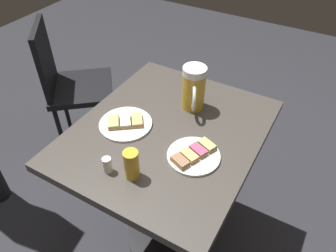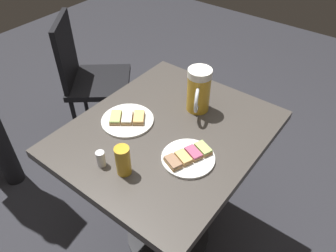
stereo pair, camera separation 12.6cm
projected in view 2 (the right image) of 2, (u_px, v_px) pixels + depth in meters
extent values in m
plane|color=#28282D|center=(168.00, 234.00, 1.78)|extent=(6.00, 6.00, 0.00)
cylinder|color=black|center=(168.00, 233.00, 1.77)|extent=(0.44, 0.44, 0.01)
cylinder|color=black|center=(168.00, 190.00, 1.53)|extent=(0.09, 0.09, 0.73)
cube|color=#423D38|center=(168.00, 133.00, 1.29)|extent=(0.69, 0.82, 0.04)
cylinder|color=white|center=(128.00, 120.00, 1.31)|extent=(0.21, 0.21, 0.01)
cube|color=#9E7547|center=(116.00, 118.00, 1.30)|extent=(0.08, 0.09, 0.01)
cube|color=#ADC66B|center=(116.00, 116.00, 1.30)|extent=(0.08, 0.08, 0.01)
cube|color=#9E7547|center=(127.00, 118.00, 1.30)|extent=(0.08, 0.09, 0.01)
cube|color=white|center=(127.00, 116.00, 1.30)|extent=(0.08, 0.08, 0.01)
cube|color=#9E7547|center=(139.00, 118.00, 1.30)|extent=(0.08, 0.09, 0.01)
cube|color=#E5B266|center=(139.00, 116.00, 1.30)|extent=(0.08, 0.08, 0.01)
cylinder|color=white|center=(188.00, 158.00, 1.15)|extent=(0.19, 0.19, 0.01)
cube|color=#9E7547|center=(203.00, 149.00, 1.17)|extent=(0.08, 0.06, 0.01)
cube|color=#ADC66B|center=(203.00, 147.00, 1.17)|extent=(0.07, 0.06, 0.01)
cube|color=#9E7547|center=(193.00, 154.00, 1.16)|extent=(0.08, 0.06, 0.01)
cube|color=#BC4C70|center=(193.00, 152.00, 1.15)|extent=(0.07, 0.06, 0.01)
cube|color=#9E7547|center=(183.00, 158.00, 1.14)|extent=(0.08, 0.06, 0.01)
cube|color=#E5B266|center=(183.00, 156.00, 1.13)|extent=(0.07, 0.06, 0.01)
cube|color=#9E7547|center=(173.00, 163.00, 1.12)|extent=(0.08, 0.06, 0.01)
cube|color=#997051|center=(173.00, 161.00, 1.12)|extent=(0.07, 0.06, 0.01)
cylinder|color=gold|center=(198.00, 93.00, 1.33)|extent=(0.10, 0.10, 0.16)
cylinder|color=white|center=(200.00, 73.00, 1.26)|extent=(0.10, 0.10, 0.03)
torus|color=silver|center=(197.00, 100.00, 1.28)|extent=(0.06, 0.10, 0.10)
cylinder|color=gold|center=(123.00, 161.00, 1.08)|extent=(0.05, 0.05, 0.11)
cylinder|color=silver|center=(101.00, 159.00, 1.12)|extent=(0.03, 0.03, 0.06)
cylinder|color=black|center=(126.00, 125.00, 2.13)|extent=(0.03, 0.03, 0.44)
cylinder|color=black|center=(129.00, 97.00, 2.37)|extent=(0.03, 0.03, 0.44)
cylinder|color=black|center=(77.00, 127.00, 2.12)|extent=(0.03, 0.03, 0.44)
cylinder|color=black|center=(85.00, 98.00, 2.36)|extent=(0.03, 0.03, 0.44)
cube|color=black|center=(99.00, 82.00, 2.09)|extent=(0.53, 0.53, 0.04)
cube|color=black|center=(66.00, 52.00, 1.94)|extent=(0.24, 0.28, 0.40)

